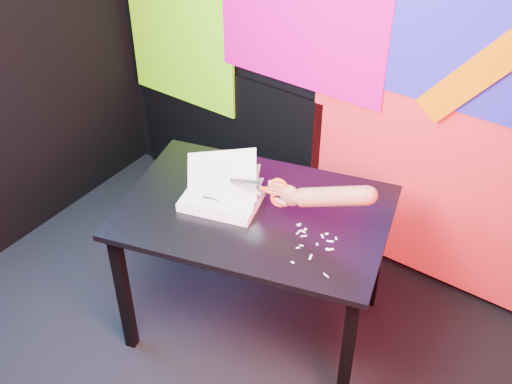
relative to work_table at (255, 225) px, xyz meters
The scene contains 7 objects.
room 0.97m from the work_table, 90.95° to the right, with size 3.01×3.01×2.71m.
backdrop 0.84m from the work_table, 86.40° to the left, with size 2.88×0.05×2.08m.
work_table is the anchor object (origin of this frame).
printout_stack 0.20m from the work_table, 163.61° to the right, with size 0.41×0.33×0.26m.
scissors 0.25m from the work_table, ahead, with size 0.26×0.06×0.15m.
hand_forearm 0.42m from the work_table, ahead, with size 0.45×0.14×0.19m.
paper_clippings 0.34m from the work_table, ahead, with size 0.28×0.24×0.00m.
Camera 1 is at (1.27, -1.13, 2.55)m, focal length 45.00 mm.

